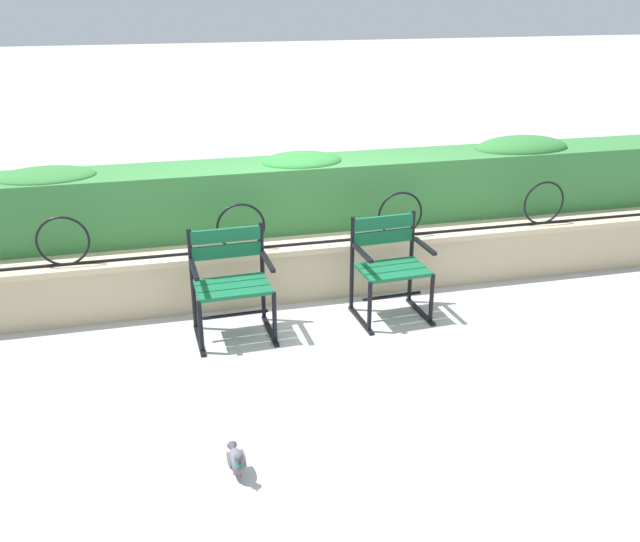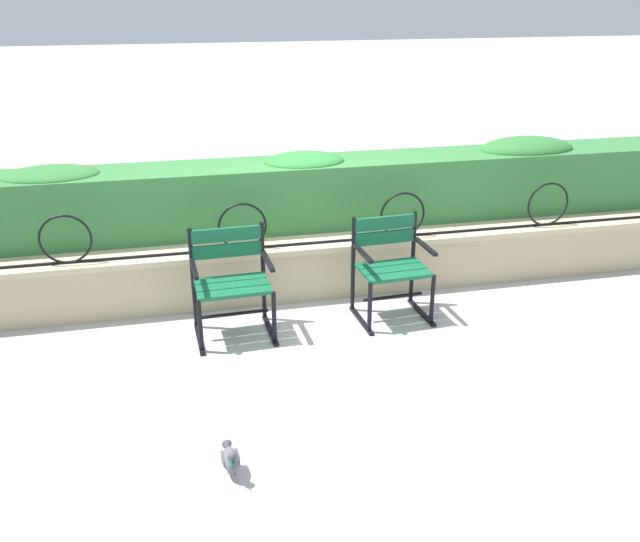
{
  "view_description": "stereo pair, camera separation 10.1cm",
  "coord_description": "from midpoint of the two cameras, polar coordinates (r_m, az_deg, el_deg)",
  "views": [
    {
      "loc": [
        -1.19,
        -4.7,
        2.63
      ],
      "look_at": [
        0.0,
        0.09,
        0.55
      ],
      "focal_mm": 38.45,
      "sensor_mm": 36.0,
      "label": 1
    },
    {
      "loc": [
        -1.09,
        -4.72,
        2.63
      ],
      "look_at": [
        0.0,
        0.09,
        0.55
      ],
      "focal_mm": 38.45,
      "sensor_mm": 36.0,
      "label": 2
    }
  ],
  "objects": [
    {
      "name": "pigeon_near_chairs",
      "position": [
        4.1,
        -7.7,
        -15.26
      ],
      "size": [
        0.11,
        0.29,
        0.22
      ],
      "color": "#5B5B66",
      "rests_on": "ground"
    },
    {
      "name": "iron_arch_fence",
      "position": [
        5.88,
        -6.06,
        3.37
      ],
      "size": [
        7.8,
        0.02,
        0.42
      ],
      "color": "black",
      "rests_on": "stone_wall"
    },
    {
      "name": "park_chair_left",
      "position": [
        5.45,
        -7.95,
        -0.77
      ],
      "size": [
        0.63,
        0.54,
        0.86
      ],
      "color": "#145B38",
      "rests_on": "ground"
    },
    {
      "name": "hedge_row",
      "position": [
        6.43,
        -2.7,
        6.64
      ],
      "size": [
        8.19,
        0.61,
        0.73
      ],
      "color": "#387A3D",
      "rests_on": "stone_wall"
    },
    {
      "name": "ground_plane",
      "position": [
        5.51,
        -0.3,
        -5.63
      ],
      "size": [
        60.0,
        60.0,
        0.0
      ],
      "primitive_type": "plane",
      "color": "#ADADA8"
    },
    {
      "name": "park_chair_right",
      "position": [
        5.75,
        5.3,
        0.58
      ],
      "size": [
        0.62,
        0.55,
        0.85
      ],
      "color": "#145B38",
      "rests_on": "ground"
    },
    {
      "name": "stone_wall",
      "position": [
        6.17,
        -2.22,
        0.23
      ],
      "size": [
        8.36,
        0.41,
        0.51
      ],
      "color": "tan",
      "rests_on": "ground"
    }
  ]
}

